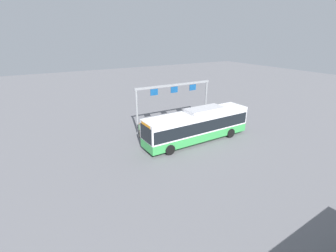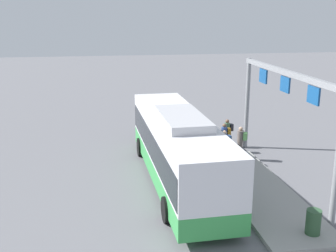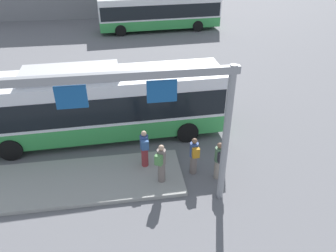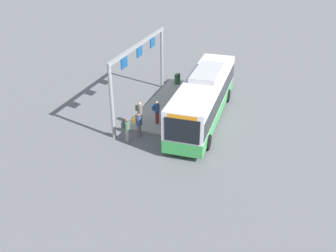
{
  "view_description": "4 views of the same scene",
  "coord_description": "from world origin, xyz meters",
  "px_view_note": "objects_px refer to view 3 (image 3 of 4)",
  "views": [
    {
      "loc": [
        14.09,
        18.51,
        10.44
      ],
      "look_at": [
        2.82,
        -1.12,
        1.81
      ],
      "focal_mm": 25.64,
      "sensor_mm": 36.0,
      "label": 1
    },
    {
      "loc": [
        -17.9,
        3.41,
        7.65
      ],
      "look_at": [
        3.66,
        -0.16,
        1.73
      ],
      "focal_mm": 44.97,
      "sensor_mm": 36.0,
      "label": 2
    },
    {
      "loc": [
        1.27,
        -13.64,
        8.7
      ],
      "look_at": [
        3.07,
        -1.89,
        1.41
      ],
      "focal_mm": 35.23,
      "sensor_mm": 36.0,
      "label": 3
    },
    {
      "loc": [
        24.05,
        5.51,
        12.38
      ],
      "look_at": [
        4.06,
        -1.3,
        1.22
      ],
      "focal_mm": 40.25,
      "sensor_mm": 36.0,
      "label": 4
    }
  ],
  "objects_px": {
    "person_boarding": "(219,160)",
    "person_waiting_far": "(161,163)",
    "bus_main": "(95,102)",
    "person_waiting_mid": "(194,155)",
    "bus_background_left": "(159,11)",
    "person_waiting_near": "(145,148)"
  },
  "relations": [
    {
      "from": "bus_background_left",
      "to": "person_waiting_mid",
      "type": "bearing_deg",
      "value": 82.68
    },
    {
      "from": "bus_main",
      "to": "bus_background_left",
      "type": "distance_m",
      "value": 18.73
    },
    {
      "from": "person_waiting_far",
      "to": "person_boarding",
      "type": "bearing_deg",
      "value": -59.08
    },
    {
      "from": "person_waiting_mid",
      "to": "person_waiting_far",
      "type": "relative_size",
      "value": 1.0
    },
    {
      "from": "person_waiting_mid",
      "to": "person_waiting_far",
      "type": "height_order",
      "value": "person_waiting_far"
    },
    {
      "from": "bus_main",
      "to": "person_waiting_far",
      "type": "distance_m",
      "value": 4.69
    },
    {
      "from": "bus_main",
      "to": "person_waiting_near",
      "type": "xyz_separation_m",
      "value": [
        1.98,
        -2.84,
        -0.76
      ]
    },
    {
      "from": "bus_main",
      "to": "person_waiting_mid",
      "type": "distance_m",
      "value": 5.26
    },
    {
      "from": "person_waiting_mid",
      "to": "bus_background_left",
      "type": "bearing_deg",
      "value": -5.54
    },
    {
      "from": "bus_background_left",
      "to": "person_waiting_far",
      "type": "relative_size",
      "value": 6.81
    },
    {
      "from": "bus_background_left",
      "to": "person_waiting_mid",
      "type": "distance_m",
      "value": 21.45
    },
    {
      "from": "person_waiting_mid",
      "to": "person_waiting_far",
      "type": "bearing_deg",
      "value": 107.16
    },
    {
      "from": "bus_background_left",
      "to": "person_waiting_far",
      "type": "bearing_deg",
      "value": 79.18
    },
    {
      "from": "bus_main",
      "to": "person_boarding",
      "type": "distance_m",
      "value": 6.21
    },
    {
      "from": "person_boarding",
      "to": "person_waiting_mid",
      "type": "bearing_deg",
      "value": 59.71
    },
    {
      "from": "bus_main",
      "to": "bus_background_left",
      "type": "relative_size",
      "value": 1.04
    },
    {
      "from": "person_boarding",
      "to": "bus_main",
      "type": "bearing_deg",
      "value": 47.06
    },
    {
      "from": "bus_main",
      "to": "person_waiting_near",
      "type": "relative_size",
      "value": 7.08
    },
    {
      "from": "person_waiting_near",
      "to": "bus_background_left",
      "type": "bearing_deg",
      "value": -12.54
    },
    {
      "from": "bus_main",
      "to": "person_waiting_mid",
      "type": "height_order",
      "value": "bus_main"
    },
    {
      "from": "person_boarding",
      "to": "person_waiting_far",
      "type": "height_order",
      "value": "person_waiting_far"
    },
    {
      "from": "person_waiting_near",
      "to": "person_waiting_far",
      "type": "xyz_separation_m",
      "value": [
        0.53,
        -1.05,
        0.0
      ]
    }
  ]
}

